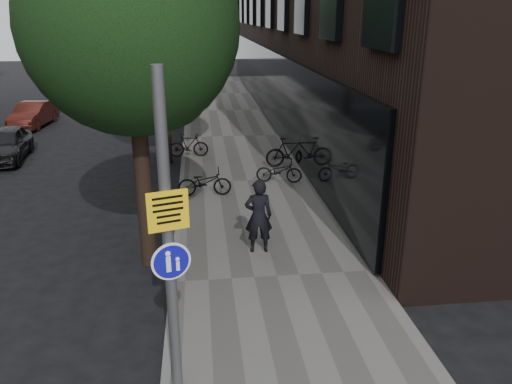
{
  "coord_description": "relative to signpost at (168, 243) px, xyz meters",
  "views": [
    {
      "loc": [
        -1.31,
        -6.22,
        5.55
      ],
      "look_at": [
        -0.18,
        3.59,
        2.0
      ],
      "focal_mm": 35.0,
      "sensor_mm": 36.0,
      "label": 1
    }
  ],
  "objects": [
    {
      "name": "sidewalk",
      "position": [
        2.05,
        9.91,
        -2.51
      ],
      "size": [
        4.5,
        60.0,
        0.12
      ],
      "primitive_type": "cube",
      "color": "slate",
      "rests_on": "ground"
    },
    {
      "name": "curb_edge",
      "position": [
        -0.2,
        9.91,
        -2.5
      ],
      "size": [
        0.15,
        60.0,
        0.13
      ],
      "primitive_type": "cube",
      "color": "slate",
      "rests_on": "ground"
    },
    {
      "name": "street_tree_near",
      "position": [
        -0.73,
        4.55,
        2.54
      ],
      "size": [
        4.4,
        4.4,
        7.5
      ],
      "color": "black",
      "rests_on": "ground"
    },
    {
      "name": "street_tree_mid",
      "position": [
        -0.73,
        13.05,
        2.55
      ],
      "size": [
        5.0,
        5.0,
        7.8
      ],
      "color": "black",
      "rests_on": "ground"
    },
    {
      "name": "street_tree_far",
      "position": [
        -0.73,
        22.05,
        2.55
      ],
      "size": [
        5.0,
        5.0,
        7.8
      ],
      "color": "black",
      "rests_on": "ground"
    },
    {
      "name": "signpost",
      "position": [
        0.0,
        0.0,
        0.0
      ],
      "size": [
        0.55,
        0.19,
        4.84
      ],
      "rotation": [
        0.0,
        0.0,
        0.29
      ],
      "color": "#595B5E",
      "rests_on": "sidewalk"
    },
    {
      "name": "pedestrian",
      "position": [
        1.79,
        4.5,
        -1.54
      ],
      "size": [
        0.66,
        0.44,
        1.81
      ],
      "primitive_type": "imported",
      "rotation": [
        0.0,
        0.0,
        3.14
      ],
      "color": "black",
      "rests_on": "sidewalk"
    },
    {
      "name": "parked_bike_facade_near",
      "position": [
        3.1,
        9.6,
        -2.04
      ],
      "size": [
        1.62,
        0.84,
        0.81
      ],
      "primitive_type": "imported",
      "rotation": [
        0.0,
        0.0,
        1.36
      ],
      "color": "black",
      "rests_on": "sidewalk"
    },
    {
      "name": "parked_bike_facade_far",
      "position": [
        3.8,
        11.41,
        -1.89
      ],
      "size": [
        1.86,
        0.6,
        1.1
      ],
      "primitive_type": "imported",
      "rotation": [
        0.0,
        0.0,
        1.62
      ],
      "color": "black",
      "rests_on": "sidewalk"
    },
    {
      "name": "parked_bike_curb_near",
      "position": [
        0.58,
        8.58,
        -2.01
      ],
      "size": [
        1.68,
        0.61,
        0.88
      ],
      "primitive_type": "imported",
      "rotation": [
        0.0,
        0.0,
        1.55
      ],
      "color": "black",
      "rests_on": "sidewalk"
    },
    {
      "name": "parked_bike_curb_far",
      "position": [
        0.02,
        13.19,
        -1.98
      ],
      "size": [
        1.58,
        0.48,
        0.94
      ],
      "primitive_type": "imported",
      "rotation": [
        0.0,
        0.0,
        1.55
      ],
      "color": "black",
      "rests_on": "sidewalk"
    },
    {
      "name": "parked_car_near",
      "position": [
        -7.21,
        13.98,
        -1.91
      ],
      "size": [
        1.89,
        3.95,
        1.3
      ],
      "primitive_type": "imported",
      "rotation": [
        0.0,
        0.0,
        0.09
      ],
      "color": "black",
      "rests_on": "ground"
    },
    {
      "name": "parked_car_mid",
      "position": [
        -8.02,
        20.37,
        -1.94
      ],
      "size": [
        1.69,
        3.89,
        1.25
      ],
      "primitive_type": "imported",
      "rotation": [
        0.0,
        0.0,
        -0.1
      ],
      "color": "#5C221A",
      "rests_on": "ground"
    },
    {
      "name": "parked_car_far",
      "position": [
        -6.12,
        28.87,
        -1.9
      ],
      "size": [
        2.21,
        4.74,
        1.34
      ],
      "primitive_type": "imported",
      "rotation": [
        0.0,
        0.0,
        0.07
      ],
      "color": "#1C2434",
      "rests_on": "ground"
    }
  ]
}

